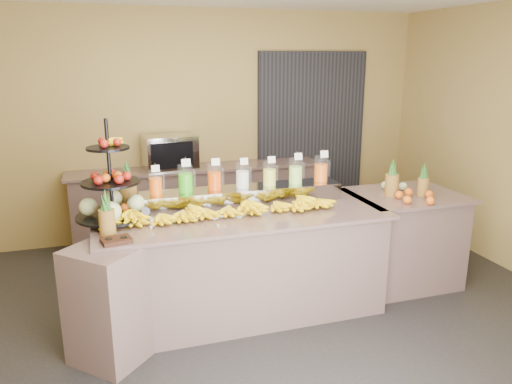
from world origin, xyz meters
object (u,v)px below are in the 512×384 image
right_fruit_pile (411,191)px  banana_heap (220,208)px  fruit_stand (116,195)px  condiment_caddy (116,240)px  pitcher_tray (243,195)px  oven_warmer (170,152)px

right_fruit_pile → banana_heap: bearing=179.2°
fruit_stand → condiment_caddy: bearing=-89.1°
pitcher_tray → oven_warmer: oven_warmer is taller
pitcher_tray → fruit_stand: (-1.12, -0.16, 0.14)m
right_fruit_pile → condiment_caddy: bearing=-172.7°
pitcher_tray → right_fruit_pile: (1.57, -0.33, -0.01)m
pitcher_tray → oven_warmer: size_ratio=3.04×
fruit_stand → oven_warmer: (0.70, 1.83, -0.01)m
fruit_stand → oven_warmer: 1.96m
pitcher_tray → right_fruit_pile: right_fruit_pile is taller
condiment_caddy → fruit_stand: bearing=85.6°
condiment_caddy → right_fruit_pile: right_fruit_pile is taller
fruit_stand → pitcher_tray: bearing=13.6°
oven_warmer → banana_heap: bearing=-91.9°
pitcher_tray → condiment_caddy: pitcher_tray is taller
pitcher_tray → banana_heap: bearing=-133.4°
condiment_caddy → right_fruit_pile: size_ratio=0.52×
pitcher_tray → right_fruit_pile: size_ratio=4.60×
banana_heap → fruit_stand: size_ratio=2.44×
banana_heap → condiment_caddy: 0.95m
banana_heap → condiment_caddy: (-0.87, -0.37, -0.05)m
pitcher_tray → banana_heap: 0.42m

